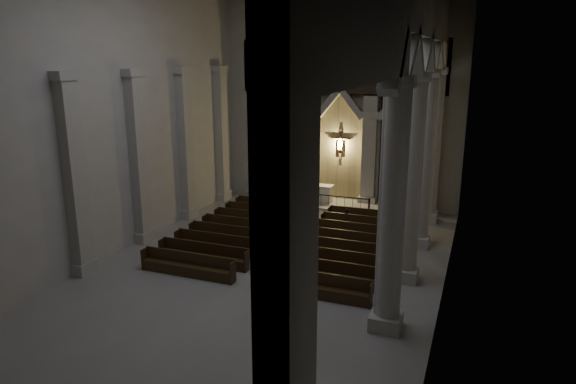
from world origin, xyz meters
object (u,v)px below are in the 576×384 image
Objects in this scene: altar at (316,193)px; pews at (289,242)px; worshipper at (347,220)px; candle_stand_left at (287,199)px; candle_stand_right at (389,211)px; altar_rail at (329,200)px.

pews is at bearing -81.57° from altar.
candle_stand_left is at bearing 140.71° from worshipper.
candle_stand_left is 1.30× the size of worshipper.
candle_stand_right reaches higher than candle_stand_left.
altar_rail is at bearing 176.94° from candle_stand_right.
altar reaches higher than pews.
candle_stand_right is 3.34m from worshipper.
candle_stand_right is 7.12m from pews.
pews is at bearing -90.00° from altar_rail.
candle_stand_right is at bearing -16.22° from altar.
candle_stand_left reaches higher than pews.
worshipper is at bearing -119.00° from candle_stand_right.
altar reaches higher than worshipper.
altar is 4.80m from candle_stand_right.
worshipper reaches higher than pews.
candle_stand_left is 6.96m from pews.
candle_stand_right is 1.34× the size of worshipper.
candle_stand_left is 0.16× the size of pews.
altar is 7.64m from pews.
altar_rail is at bearing -45.86° from altar.
worshipper reaches higher than altar_rail.
altar is 1.73× the size of worshipper.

